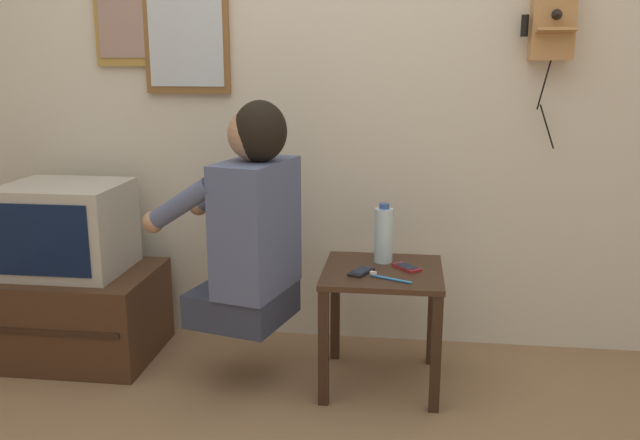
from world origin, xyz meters
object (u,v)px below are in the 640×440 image
object	(u,v)px
cell_phone_held	(361,272)
water_bottle	(384,235)
wall_phone_antique	(552,20)
cell_phone_spare	(407,267)
television	(67,228)
toothbrush	(388,278)
person	(250,222)
wall_mirror	(186,22)
framed_picture	(126,7)

from	to	relation	value
cell_phone_held	water_bottle	xyz separation A→B (m)	(0.08, 0.17, 0.11)
wall_phone_antique	cell_phone_spare	xyz separation A→B (m)	(-0.58, -0.39, -0.99)
television	toothbrush	xyz separation A→B (m)	(1.44, -0.24, -0.09)
person	cell_phone_spare	size ratio (longest dim) A/B	6.73
wall_mirror	cell_phone_spare	distance (m)	1.49
cell_phone_held	cell_phone_spare	size ratio (longest dim) A/B	1.02
person	cell_phone_held	bearing A→B (deg)	-72.66
framed_picture	water_bottle	world-z (taller)	framed_picture
person	framed_picture	bearing A→B (deg)	67.15
television	toothbrush	size ratio (longest dim) A/B	3.06
wall_mirror	cell_phone_spare	size ratio (longest dim) A/B	4.79
cell_phone_held	cell_phone_spare	bearing A→B (deg)	49.32
person	television	size ratio (longest dim) A/B	1.77
cell_phone_spare	television	bearing A→B (deg)	138.10
water_bottle	person	bearing A→B (deg)	-160.63
wall_mirror	water_bottle	size ratio (longest dim) A/B	2.54
wall_phone_antique	toothbrush	xyz separation A→B (m)	(-0.65, -0.54, -0.99)
television	framed_picture	world-z (taller)	framed_picture
wall_phone_antique	cell_phone_held	bearing A→B (deg)	-148.21
television	wall_mirror	bearing A→B (deg)	34.38
wall_mirror	water_bottle	bearing A→B (deg)	-20.25
cell_phone_spare	wall_phone_antique	bearing A→B (deg)	-4.52
television	wall_phone_antique	bearing A→B (deg)	7.93
wall_phone_antique	water_bottle	distance (m)	1.15
wall_mirror	toothbrush	world-z (taller)	wall_mirror
television	cell_phone_spare	world-z (taller)	television
cell_phone_held	water_bottle	size ratio (longest dim) A/B	0.54
cell_phone_spare	cell_phone_held	bearing A→B (deg)	166.41
wall_mirror	wall_phone_antique	bearing A→B (deg)	-1.47
person	toothbrush	xyz separation A→B (m)	(0.56, -0.05, -0.20)
wall_mirror	cell_phone_held	size ratio (longest dim) A/B	4.67
toothbrush	person	bearing A→B (deg)	110.20
person	toothbrush	world-z (taller)	person
person	toothbrush	size ratio (longest dim) A/B	5.42
framed_picture	toothbrush	world-z (taller)	framed_picture
wall_mirror	person	bearing A→B (deg)	-52.73
framed_picture	cell_phone_spare	bearing A→B (deg)	-18.14
television	water_bottle	xyz separation A→B (m)	(1.42, -0.01, 0.02)
television	wall_phone_antique	distance (m)	2.29
cell_phone_spare	water_bottle	world-z (taller)	water_bottle
television	toothbrush	bearing A→B (deg)	-9.59
cell_phone_spare	water_bottle	distance (m)	0.17
wall_phone_antique	cell_phone_held	xyz separation A→B (m)	(-0.76, -0.47, -0.99)
cell_phone_spare	wall_mirror	bearing A→B (deg)	119.15
framed_picture	cell_phone_held	xyz separation A→B (m)	(1.13, -0.51, -1.06)
television	wall_phone_antique	xyz separation A→B (m)	(2.09, 0.29, 0.90)
wall_mirror	toothbrush	size ratio (longest dim) A/B	3.85
television	framed_picture	distance (m)	1.05
wall_phone_antique	wall_mirror	world-z (taller)	wall_mirror
television	wall_mirror	distance (m)	1.08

